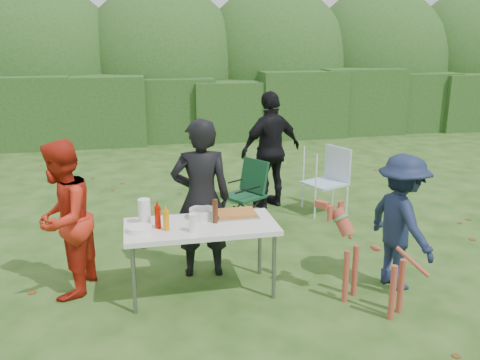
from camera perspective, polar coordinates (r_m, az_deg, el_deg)
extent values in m
plane|color=#1E4211|center=(5.55, -0.82, -11.33)|extent=(80.00, 80.00, 0.00)
cube|color=#23471C|center=(12.99, -8.01, 8.19)|extent=(22.00, 1.40, 1.70)
ellipsoid|color=#3D6628|center=(14.51, -8.65, 11.92)|extent=(20.00, 2.60, 3.20)
cube|color=silver|center=(5.07, -4.40, -5.25)|extent=(1.50, 0.70, 0.05)
cylinder|color=slate|center=(4.93, -11.84, -10.93)|extent=(0.04, 0.04, 0.69)
cylinder|color=slate|center=(5.10, 3.84, -9.65)|extent=(0.04, 0.04, 0.69)
cylinder|color=slate|center=(5.43, -11.94, -8.31)|extent=(0.04, 0.04, 0.69)
cylinder|color=slate|center=(5.59, 2.24, -7.26)|extent=(0.04, 0.04, 0.69)
imported|color=black|center=(5.42, -4.38, -2.11)|extent=(0.67, 0.47, 1.74)
imported|color=red|center=(5.31, -19.28, -4.21)|extent=(0.79, 0.90, 1.59)
imported|color=black|center=(7.68, 3.49, 3.37)|extent=(1.12, 0.76, 1.77)
imported|color=#17213E|center=(5.45, 17.62, -4.54)|extent=(0.65, 0.98, 1.42)
cube|color=#B7B7BA|center=(5.26, -0.50, -4.00)|extent=(0.45, 0.30, 0.02)
cube|color=#BA702D|center=(5.25, -0.50, -3.72)|extent=(0.40, 0.26, 0.04)
cylinder|color=orange|center=(4.92, -8.29, -4.51)|extent=(0.06, 0.06, 0.20)
cylinder|color=#A20D00|center=(4.98, -9.22, -4.15)|extent=(0.06, 0.06, 0.22)
cylinder|color=#47230F|center=(5.06, -2.82, -3.52)|extent=(0.06, 0.06, 0.24)
cylinder|color=white|center=(5.09, -10.68, -3.54)|extent=(0.12, 0.12, 0.26)
cylinder|color=white|center=(4.85, -5.30, -4.82)|extent=(0.08, 0.08, 0.18)
cylinder|color=silver|center=(5.22, -4.29, -3.74)|extent=(0.26, 0.26, 0.10)
cylinder|color=white|center=(4.96, -11.24, -5.41)|extent=(0.24, 0.24, 0.05)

